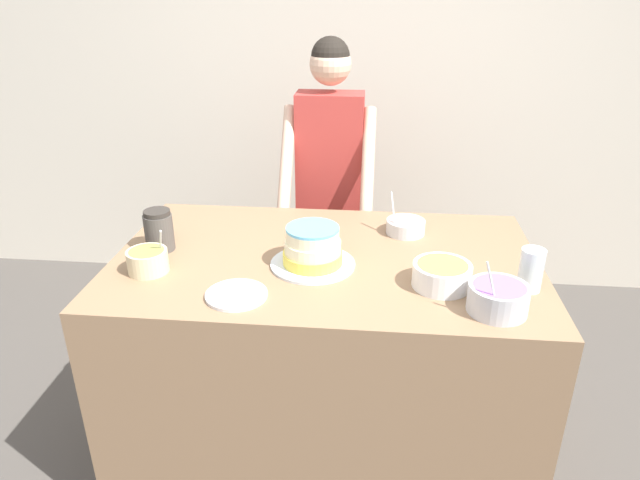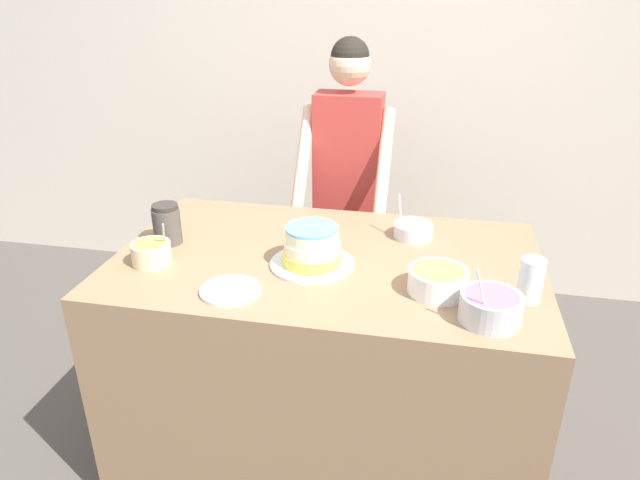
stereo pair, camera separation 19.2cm
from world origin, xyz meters
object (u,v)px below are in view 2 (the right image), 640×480
object	(u,v)px
drinking_glass	(531,280)
frosting_bowl_purple	(491,307)
frosting_bowl_pink	(413,230)
frosting_bowl_olive	(151,252)
stoneware_jar	(167,224)
ceramic_plate	(230,290)
cake	(312,248)
person_baker	(347,167)
frosting_bowl_yellow	(438,280)

from	to	relation	value
drinking_glass	frosting_bowl_purple	bearing A→B (deg)	-130.65
frosting_bowl_pink	frosting_bowl_olive	xyz separation A→B (m)	(-0.92, -0.43, 0.01)
frosting_bowl_pink	stoneware_jar	world-z (taller)	frosting_bowl_pink
ceramic_plate	cake	bearing A→B (deg)	47.84
drinking_glass	frosting_bowl_pink	bearing A→B (deg)	132.53
person_baker	frosting_bowl_purple	bearing A→B (deg)	-61.74
frosting_bowl_yellow	frosting_bowl_olive	xyz separation A→B (m)	(-1.02, 0.01, -0.00)
frosting_bowl_olive	drinking_glass	distance (m)	1.31
cake	frosting_bowl_yellow	xyz separation A→B (m)	(0.45, -0.11, -0.02)
stoneware_jar	ceramic_plate	bearing A→B (deg)	-41.07
frosting_bowl_pink	stoneware_jar	xyz separation A→B (m)	(-0.94, -0.25, 0.05)
cake	drinking_glass	xyz separation A→B (m)	(0.74, -0.10, 0.01)
frosting_bowl_pink	frosting_bowl_purple	xyz separation A→B (m)	(0.26, -0.58, 0.02)
frosting_bowl_olive	stoneware_jar	xyz separation A→B (m)	(-0.02, 0.18, 0.03)
frosting_bowl_purple	cake	bearing A→B (deg)	157.08
frosting_bowl_purple	frosting_bowl_yellow	xyz separation A→B (m)	(-0.16, 0.15, -0.00)
cake	stoneware_jar	size ratio (longest dim) A/B	1.92
cake	frosting_bowl_pink	size ratio (longest dim) A/B	1.79
drinking_glass	cake	bearing A→B (deg)	171.93
person_baker	frosting_bowl_purple	distance (m)	1.31
ceramic_plate	stoneware_jar	world-z (taller)	stoneware_jar
frosting_bowl_purple	frosting_bowl_yellow	world-z (taller)	frosting_bowl_purple
frosting_bowl_yellow	stoneware_jar	world-z (taller)	stoneware_jar
frosting_bowl_olive	person_baker	bearing A→B (deg)	60.84
frosting_bowl_purple	frosting_bowl_olive	xyz separation A→B (m)	(-1.18, 0.15, -0.00)
person_baker	drinking_glass	distance (m)	1.25
frosting_bowl_purple	frosting_bowl_yellow	bearing A→B (deg)	137.24
frosting_bowl_pink	frosting_bowl_yellow	xyz separation A→B (m)	(0.10, -0.43, 0.01)
frosting_bowl_pink	ceramic_plate	bearing A→B (deg)	-134.91
drinking_glass	frosting_bowl_yellow	bearing A→B (deg)	-178.84
frosting_bowl_pink	ceramic_plate	distance (m)	0.81
frosting_bowl_olive	frosting_bowl_pink	bearing A→B (deg)	24.95
ceramic_plate	drinking_glass	bearing A→B (deg)	8.46
person_baker	ceramic_plate	bearing A→B (deg)	-100.36
frosting_bowl_yellow	frosting_bowl_pink	bearing A→B (deg)	103.46
frosting_bowl_purple	stoneware_jar	distance (m)	1.25
frosting_bowl_yellow	drinking_glass	world-z (taller)	drinking_glass
frosting_bowl_olive	drinking_glass	xyz separation A→B (m)	(1.31, 0.00, 0.03)
ceramic_plate	frosting_bowl_purple	bearing A→B (deg)	-0.61
frosting_bowl_pink	frosting_bowl_olive	size ratio (longest dim) A/B	1.04
ceramic_plate	frosting_bowl_olive	bearing A→B (deg)	157.81
frosting_bowl_yellow	frosting_bowl_olive	world-z (taller)	frosting_bowl_olive
stoneware_jar	frosting_bowl_purple	bearing A→B (deg)	-15.46
frosting_bowl_pink	cake	bearing A→B (deg)	-136.86
drinking_glass	ceramic_plate	bearing A→B (deg)	-171.54
person_baker	frosting_bowl_yellow	world-z (taller)	person_baker
frosting_bowl_purple	ceramic_plate	world-z (taller)	frosting_bowl_purple
frosting_bowl_olive	stoneware_jar	distance (m)	0.18
person_baker	frosting_bowl_yellow	xyz separation A→B (m)	(0.46, -1.01, -0.05)
person_baker	drinking_glass	size ratio (longest dim) A/B	11.12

